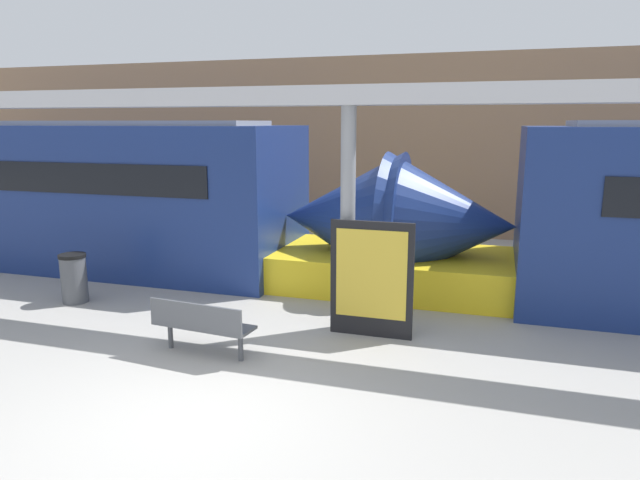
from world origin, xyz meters
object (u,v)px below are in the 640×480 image
support_column_near (348,221)px  trash_bin (74,278)px  poster_board (371,279)px  train_right (69,196)px  bench_near (201,323)px

support_column_near → trash_bin: bearing=-177.6°
trash_bin → support_column_near: (4.98, 0.21, 1.26)m
trash_bin → poster_board: (5.41, -0.04, 0.45)m
trash_bin → poster_board: bearing=-0.4°
train_right → poster_board: (7.68, -2.67, -0.63)m
poster_board → bench_near: bearing=-144.9°
train_right → bench_near: train_right is taller
train_right → bench_near: bearing=-36.2°
train_right → poster_board: bearing=-19.2°
bench_near → poster_board: bearing=40.5°
train_right → trash_bin: (2.27, -2.64, -1.07)m
support_column_near → poster_board: bearing=-29.2°
train_right → trash_bin: size_ratio=17.31×
bench_near → trash_bin: size_ratio=1.68×
support_column_near → train_right: bearing=161.5°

